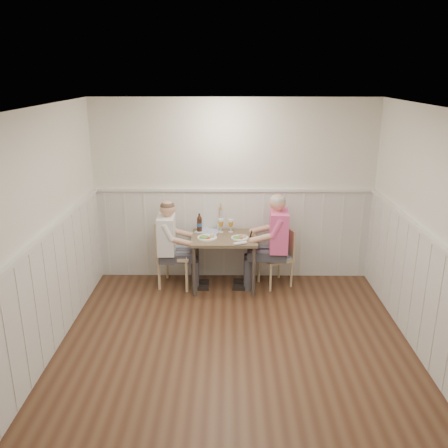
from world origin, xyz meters
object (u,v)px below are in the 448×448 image
chair_left (172,250)px  dining_table (224,244)px  diner_cream (170,252)px  grass_vase (219,217)px  chair_right (279,254)px  man_in_pink (275,249)px  beer_bottle (199,224)px

chair_left → dining_table: bearing=-4.3°
diner_cream → grass_vase: (0.67, 0.34, 0.40)m
chair_right → grass_vase: grass_vase is taller
dining_table → man_in_pink: 0.71m
man_in_pink → beer_bottle: bearing=166.5°
chair_right → man_in_pink: bearing=-119.4°
chair_left → man_in_pink: 1.45m
beer_bottle → dining_table: bearing=-32.5°
dining_table → chair_right: bearing=7.0°
chair_left → diner_cream: (-0.01, -0.09, 0.01)m
dining_table → grass_vase: grass_vase is taller
man_in_pink → dining_table: bearing=177.6°
diner_cream → grass_vase: bearing=27.1°
chair_left → man_in_pink: bearing=-3.4°
diner_cream → dining_table: bearing=2.8°
chair_right → chair_left: size_ratio=0.85×
beer_bottle → grass_vase: grass_vase is taller
beer_bottle → chair_right: bearing=-6.6°
chair_left → beer_bottle: beer_bottle is taller
beer_bottle → grass_vase: (0.27, 0.08, 0.07)m
chair_right → beer_bottle: (-1.13, 0.13, 0.42)m
grass_vase → dining_table: bearing=-74.8°
dining_table → diner_cream: diner_cream is taller
man_in_pink → grass_vase: bearing=156.9°
dining_table → diner_cream: size_ratio=0.70×
chair_left → grass_vase: 0.81m
dining_table → chair_left: chair_left is taller
man_in_pink → beer_bottle: size_ratio=5.21×
man_in_pink → beer_bottle: man_in_pink is taller
diner_cream → beer_bottle: bearing=33.3°
dining_table → grass_vase: 0.43m
chair_right → beer_bottle: bearing=173.4°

